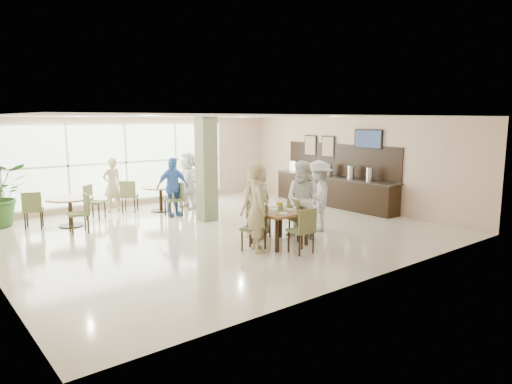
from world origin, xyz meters
TOP-DOWN VIEW (x-y plane):
  - ground at (0.00, 0.00)m, footprint 10.00×10.00m
  - room_shell at (0.00, 0.00)m, footprint 10.00×10.00m
  - window_bank at (-0.50, 4.46)m, footprint 7.00×0.04m
  - column at (0.40, 1.20)m, footprint 0.45×0.45m
  - main_table at (0.31, -1.87)m, footprint 1.02×1.02m
  - round_table_left at (-2.74, 2.78)m, footprint 1.17×1.17m
  - round_table_right at (-0.01, 3.13)m, footprint 1.13×1.13m
  - chairs_main_table at (0.30, -1.86)m, footprint 1.96×2.00m
  - chairs_table_left at (-2.76, 2.76)m, footprint 2.21×1.88m
  - chairs_table_right at (-0.03, 3.12)m, footprint 2.16×1.90m
  - tabletop_clutter at (0.33, -1.88)m, footprint 0.72×0.74m
  - buffet_counter at (4.70, 0.51)m, footprint 0.64×4.70m
  - wall_tv at (4.94, -0.60)m, footprint 0.06×1.00m
  - framed_art_a at (4.95, 1.00)m, footprint 0.05×0.55m
  - framed_art_b at (4.95, 1.80)m, footprint 0.05×0.55m
  - teen_left at (-0.38, -1.98)m, footprint 0.69×0.81m
  - teen_far at (0.34, -1.06)m, footprint 0.86×0.49m
  - teen_right at (1.08, -1.85)m, footprint 0.99×1.08m
  - teen_standing at (1.92, -1.51)m, footprint 1.20×1.29m
  - adult_a at (-0.07, 2.27)m, footprint 0.99×0.57m
  - adult_b at (0.87, 3.03)m, footprint 0.76×1.64m
  - adult_standing at (-1.18, 3.91)m, footprint 0.64×0.48m

SIDE VIEW (x-z plane):
  - ground at x=0.00m, z-range 0.00..0.00m
  - chairs_main_table at x=0.30m, z-range 0.00..0.95m
  - chairs_table_left at x=-2.76m, z-range 0.00..0.95m
  - chairs_table_right at x=-0.03m, z-range 0.00..0.95m
  - buffet_counter at x=4.70m, z-range -0.42..1.53m
  - round_table_right at x=-0.01m, z-range 0.20..0.95m
  - round_table_left at x=-2.74m, z-range 0.21..0.96m
  - main_table at x=0.31m, z-range 0.29..1.04m
  - adult_standing at x=-1.18m, z-range 0.00..1.62m
  - tabletop_clutter at x=0.33m, z-range 0.71..0.91m
  - adult_a at x=-0.07m, z-range 0.00..1.68m
  - teen_far at x=0.34m, z-range 0.00..1.71m
  - teen_standing at x=1.92m, z-range 0.00..1.74m
  - adult_b at x=0.87m, z-range 0.00..1.74m
  - teen_right at x=1.08m, z-range 0.00..1.81m
  - teen_left at x=-0.38m, z-range 0.00..1.88m
  - window_bank at x=-0.50m, z-range -2.10..4.90m
  - column at x=0.40m, z-range 0.00..2.80m
  - room_shell at x=0.00m, z-range -3.30..6.70m
  - framed_art_a at x=4.95m, z-range 1.50..2.20m
  - framed_art_b at x=4.95m, z-range 1.50..2.20m
  - wall_tv at x=4.94m, z-range 1.86..2.44m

